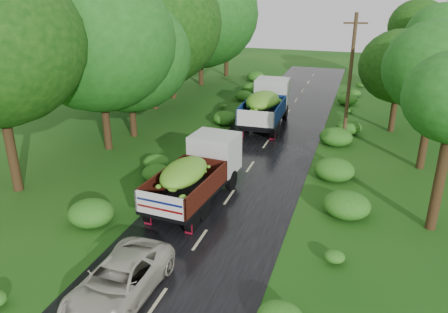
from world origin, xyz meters
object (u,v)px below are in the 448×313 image
at_px(car, 119,281).
at_px(utility_pole, 350,79).
at_px(truck_far, 267,103).
at_px(truck_near, 198,171).

relative_size(car, utility_pole, 0.57).
relative_size(truck_far, utility_pole, 0.88).
xyz_separation_m(truck_near, car, (0.06, -7.36, -0.87)).
bearing_deg(truck_near, car, -84.92).
height_order(truck_near, car, truck_near).
relative_size(truck_far, car, 1.55).
xyz_separation_m(truck_near, truck_far, (0.40, 12.76, 0.16)).
relative_size(truck_near, car, 1.42).
xyz_separation_m(truck_far, utility_pole, (5.67, -2.13, 2.49)).
xyz_separation_m(truck_far, car, (-0.34, -20.11, -1.03)).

